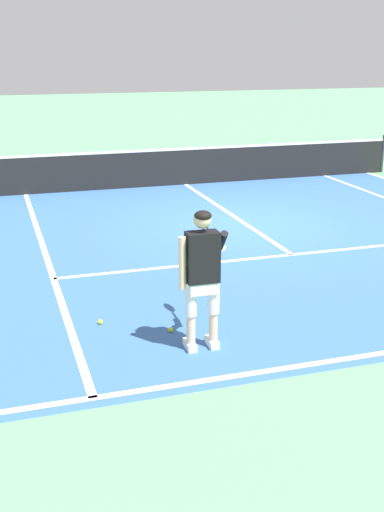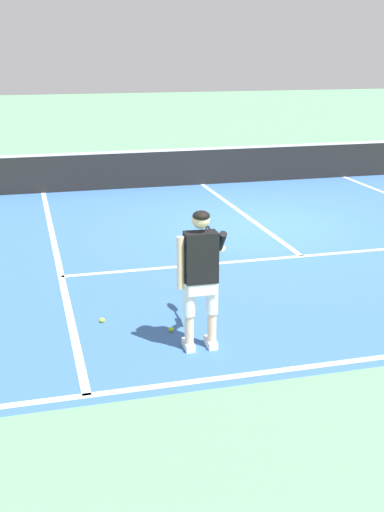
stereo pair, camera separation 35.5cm
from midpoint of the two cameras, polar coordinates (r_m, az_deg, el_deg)
The scene contains 9 objects.
ground_plane at distance 13.36m, azimuth 4.02°, elevation 2.75°, with size 80.00×80.00×0.00m, color #609E70.
court_inner_surface at distance 12.62m, azimuth 5.40°, elevation 1.81°, with size 10.98×10.62×0.00m, color #3866A8.
line_service at distance 11.49m, azimuth 7.87°, elevation 0.12°, with size 8.23×0.10×0.01m, color white.
line_centre_service at distance 14.33m, azimuth 2.45°, elevation 3.83°, with size 0.10×6.40×0.01m, color white.
line_singles_left at distance 11.70m, azimuth -13.54°, elevation 0.10°, with size 0.10×10.22×0.01m, color white.
tennis_net at distance 17.21m, azimuth -1.18°, elevation 7.90°, with size 11.96×0.08×1.07m.
tennis_player at distance 7.58m, azimuth -0.44°, elevation -1.26°, with size 0.64×1.11×1.71m.
tennis_ball_near_feet at distance 8.68m, azimuth -9.20°, elevation -5.73°, with size 0.07×0.07×0.07m, color #CCE02D.
tennis_ball_by_baseline at distance 8.36m, azimuth -3.10°, elevation -6.46°, with size 0.07×0.07×0.07m, color #CCE02D.
Camera 1 is at (-4.93, -11.94, 3.47)m, focal length 45.71 mm.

